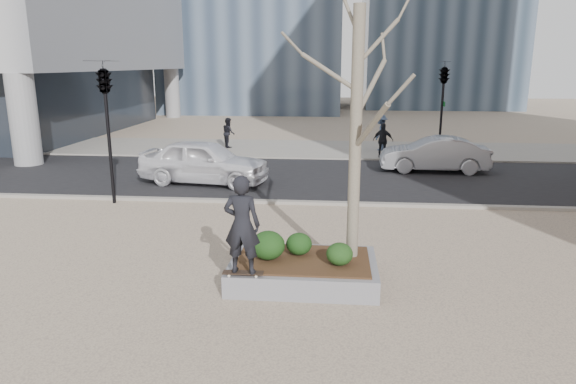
# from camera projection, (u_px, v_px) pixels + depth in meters

# --- Properties ---
(ground) EXTENTS (120.00, 120.00, 0.00)m
(ground) POSITION_uv_depth(u_px,v_px,m) (256.00, 279.00, 10.77)
(ground) COLOR tan
(ground) RESTS_ON ground
(street) EXTENTS (60.00, 8.00, 0.02)m
(street) POSITION_uv_depth(u_px,v_px,m) (294.00, 177.00, 20.42)
(street) COLOR black
(street) RESTS_ON ground
(far_sidewalk) EXTENTS (60.00, 6.00, 0.02)m
(far_sidewalk) POSITION_uv_depth(u_px,v_px,m) (304.00, 149.00, 27.18)
(far_sidewalk) COLOR gray
(far_sidewalk) RESTS_ON ground
(planter) EXTENTS (3.00, 2.00, 0.45)m
(planter) POSITION_uv_depth(u_px,v_px,m) (303.00, 271.00, 10.62)
(planter) COLOR gray
(planter) RESTS_ON ground
(planter_mulch) EXTENTS (2.70, 1.70, 0.04)m
(planter_mulch) POSITION_uv_depth(u_px,v_px,m) (303.00, 260.00, 10.56)
(planter_mulch) COLOR #382314
(planter_mulch) RESTS_ON planter
(sycamore_tree) EXTENTS (2.80, 2.80, 6.60)m
(sycamore_tree) POSITION_uv_depth(u_px,v_px,m) (357.00, 96.00, 9.96)
(sycamore_tree) COLOR gray
(sycamore_tree) RESTS_ON planter_mulch
(shrub_left) EXTENTS (0.70, 0.70, 0.59)m
(shrub_left) POSITION_uv_depth(u_px,v_px,m) (268.00, 245.00, 10.49)
(shrub_left) COLOR #133B12
(shrub_left) RESTS_ON planter_mulch
(shrub_middle) EXTENTS (0.55, 0.55, 0.46)m
(shrub_middle) POSITION_uv_depth(u_px,v_px,m) (299.00, 244.00, 10.76)
(shrub_middle) COLOR #1C3B12
(shrub_middle) RESTS_ON planter_mulch
(shrub_right) EXTENTS (0.53, 0.53, 0.45)m
(shrub_right) POSITION_uv_depth(u_px,v_px,m) (340.00, 254.00, 10.20)
(shrub_right) COLOR #133C16
(shrub_right) RESTS_ON planter_mulch
(skateboard) EXTENTS (0.78, 0.21, 0.08)m
(skateboard) POSITION_uv_depth(u_px,v_px,m) (243.00, 274.00, 9.81)
(skateboard) COLOR black
(skateboard) RESTS_ON planter
(skateboarder) EXTENTS (0.73, 0.51, 1.90)m
(skateboarder) POSITION_uv_depth(u_px,v_px,m) (242.00, 225.00, 9.57)
(skateboarder) COLOR black
(skateboarder) RESTS_ON skateboard
(police_car) EXTENTS (5.07, 2.64, 1.65)m
(police_car) POSITION_uv_depth(u_px,v_px,m) (204.00, 161.00, 19.15)
(police_car) COLOR white
(police_car) RESTS_ON street
(car_silver) EXTENTS (4.41, 1.64, 1.44)m
(car_silver) POSITION_uv_depth(u_px,v_px,m) (434.00, 154.00, 21.27)
(car_silver) COLOR #9C9DA4
(car_silver) RESTS_ON street
(pedestrian_a) EXTENTS (0.86, 0.94, 1.58)m
(pedestrian_a) POSITION_uv_depth(u_px,v_px,m) (229.00, 133.00, 27.39)
(pedestrian_a) COLOR black
(pedestrian_a) RESTS_ON far_sidewalk
(pedestrian_b) EXTENTS (1.07, 1.36, 1.85)m
(pedestrian_b) POSITION_uv_depth(u_px,v_px,m) (381.00, 132.00, 26.49)
(pedestrian_b) COLOR #3F5171
(pedestrian_b) RESTS_ON far_sidewalk
(pedestrian_c) EXTENTS (1.03, 0.59, 1.65)m
(pedestrian_c) POSITION_uv_depth(u_px,v_px,m) (383.00, 140.00, 24.38)
(pedestrian_c) COLOR black
(pedestrian_c) RESTS_ON far_sidewalk
(traffic_light_near) EXTENTS (0.60, 2.48, 4.50)m
(traffic_light_near) POSITION_uv_depth(u_px,v_px,m) (109.00, 134.00, 16.12)
(traffic_light_near) COLOR black
(traffic_light_near) RESTS_ON ground
(traffic_light_far) EXTENTS (0.60, 2.48, 4.50)m
(traffic_light_far) POSITION_uv_depth(u_px,v_px,m) (442.00, 111.00, 23.75)
(traffic_light_far) COLOR black
(traffic_light_far) RESTS_ON ground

